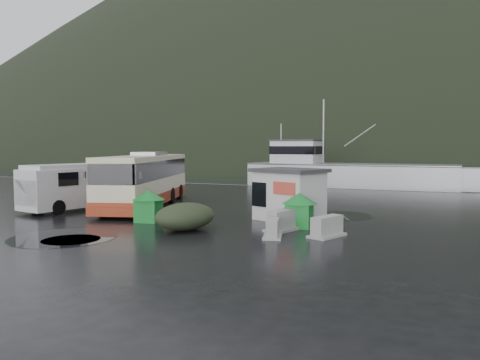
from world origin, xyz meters
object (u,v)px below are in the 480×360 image
at_px(ticket_kiosk, 289,220).
at_px(jersey_barrier_b, 272,237).
at_px(waste_bin_right, 299,227).
at_px(waste_bin_left, 149,222).
at_px(jersey_barrier_a, 283,230).
at_px(dome_tent, 185,230).
at_px(white_van, 77,209).
at_px(coach_bus, 146,206).
at_px(jersey_barrier_c, 327,237).
at_px(fishing_trawler, 350,182).

xyz_separation_m(ticket_kiosk, jersey_barrier_b, (0.68, -4.38, 0.00)).
relative_size(waste_bin_right, jersey_barrier_b, 1.08).
height_order(waste_bin_left, jersey_barrier_a, waste_bin_left).
height_order(waste_bin_left, ticket_kiosk, ticket_kiosk).
xyz_separation_m(waste_bin_right, jersey_barrier_a, (-0.44, -0.98, 0.00)).
bearing_deg(jersey_barrier_a, dome_tent, -158.88).
relative_size(white_van, waste_bin_right, 4.07).
relative_size(waste_bin_left, waste_bin_right, 1.00).
xyz_separation_m(coach_bus, jersey_barrier_c, (12.16, -5.36, 0.00)).
xyz_separation_m(jersey_barrier_a, fishing_trawler, (-2.31, 29.26, 0.00)).
distance_m(jersey_barrier_a, fishing_trawler, 29.36).
distance_m(waste_bin_left, waste_bin_right, 7.09).
bearing_deg(jersey_barrier_a, coach_bus, 155.08).
distance_m(ticket_kiosk, jersey_barrier_a, 2.85).
bearing_deg(jersey_barrier_a, jersey_barrier_b, -86.83).
bearing_deg(jersey_barrier_c, white_van, 170.73).
height_order(white_van, fishing_trawler, fishing_trawler).
bearing_deg(jersey_barrier_c, waste_bin_right, 134.34).
bearing_deg(dome_tent, jersey_barrier_a, 21.12).
bearing_deg(waste_bin_right, ticket_kiosk, 119.49).
bearing_deg(ticket_kiosk, waste_bin_right, -38.82).
bearing_deg(fishing_trawler, white_van, -108.28).
height_order(coach_bus, waste_bin_right, coach_bus).
bearing_deg(ticket_kiosk, fishing_trawler, 115.41).
bearing_deg(white_van, dome_tent, -9.17).
bearing_deg(waste_bin_right, fishing_trawler, 95.54).
relative_size(jersey_barrier_a, fishing_trawler, 0.07).
distance_m(coach_bus, fishing_trawler, 25.77).
height_order(waste_bin_right, fishing_trawler, fishing_trawler).
bearing_deg(waste_bin_right, white_van, 176.57).
height_order(dome_tent, jersey_barrier_a, dome_tent).
xyz_separation_m(dome_tent, fishing_trawler, (1.56, 30.76, 0.00)).
bearing_deg(jersey_barrier_b, white_van, 165.35).
xyz_separation_m(coach_bus, waste_bin_right, (10.58, -3.74, 0.00)).
bearing_deg(dome_tent, white_van, 159.84).
xyz_separation_m(coach_bus, jersey_barrier_a, (10.14, -4.71, 0.00)).
bearing_deg(jersey_barrier_a, fishing_trawler, 94.51).
bearing_deg(white_van, ticket_kiosk, 15.79).
height_order(jersey_barrier_b, fishing_trawler, fishing_trawler).
xyz_separation_m(waste_bin_right, ticket_kiosk, (-1.02, 1.81, 0.00)).
xyz_separation_m(waste_bin_left, jersey_barrier_b, (6.63, -1.30, 0.00)).
relative_size(waste_bin_right, fishing_trawler, 0.06).
bearing_deg(ticket_kiosk, jersey_barrier_a, -56.38).
bearing_deg(jersey_barrier_a, jersey_barrier_c, -17.70).
bearing_deg(jersey_barrier_a, waste_bin_left, -177.45).
bearing_deg(jersey_barrier_b, coach_bus, 148.35).
bearing_deg(ticket_kiosk, jersey_barrier_c, -31.08).
relative_size(dome_tent, jersey_barrier_c, 1.80).
xyz_separation_m(dome_tent, jersey_barrier_c, (5.89, 0.85, 0.00)).
distance_m(coach_bus, jersey_barrier_a, 11.18).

